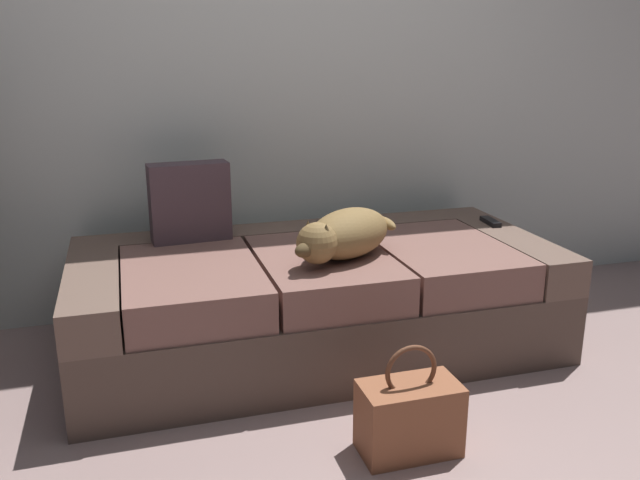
{
  "coord_description": "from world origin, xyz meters",
  "views": [
    {
      "loc": [
        -0.75,
        -1.45,
        1.28
      ],
      "look_at": [
        0.0,
        1.06,
        0.51
      ],
      "focal_mm": 37.21,
      "sensor_mm": 36.0,
      "label": 1
    }
  ],
  "objects_px": {
    "dog_tan": "(344,235)",
    "couch": "(317,299)",
    "throw_pillow": "(190,202)",
    "tv_remote": "(491,222)",
    "handbag": "(409,417)"
  },
  "relations": [
    {
      "from": "couch",
      "to": "tv_remote",
      "type": "bearing_deg",
      "value": 8.88
    },
    {
      "from": "dog_tan",
      "to": "couch",
      "type": "bearing_deg",
      "value": 111.43
    },
    {
      "from": "tv_remote",
      "to": "handbag",
      "type": "bearing_deg",
      "value": -125.8
    },
    {
      "from": "couch",
      "to": "throw_pillow",
      "type": "xyz_separation_m",
      "value": [
        -0.49,
        0.28,
        0.4
      ]
    },
    {
      "from": "tv_remote",
      "to": "throw_pillow",
      "type": "bearing_deg",
      "value": 179.48
    },
    {
      "from": "tv_remote",
      "to": "handbag",
      "type": "height_order",
      "value": "tv_remote"
    },
    {
      "from": "dog_tan",
      "to": "throw_pillow",
      "type": "relative_size",
      "value": 1.55
    },
    {
      "from": "dog_tan",
      "to": "handbag",
      "type": "relative_size",
      "value": 1.39
    },
    {
      "from": "dog_tan",
      "to": "handbag",
      "type": "xyz_separation_m",
      "value": [
        0.0,
        -0.67,
        -0.43
      ]
    },
    {
      "from": "handbag",
      "to": "tv_remote",
      "type": "bearing_deg",
      "value": 49.17
    },
    {
      "from": "couch",
      "to": "throw_pillow",
      "type": "relative_size",
      "value": 5.9
    },
    {
      "from": "dog_tan",
      "to": "tv_remote",
      "type": "xyz_separation_m",
      "value": [
        0.85,
        0.31,
        -0.09
      ]
    },
    {
      "from": "tv_remote",
      "to": "throw_pillow",
      "type": "relative_size",
      "value": 0.44
    },
    {
      "from": "couch",
      "to": "handbag",
      "type": "distance_m",
      "value": 0.84
    },
    {
      "from": "tv_remote",
      "to": "handbag",
      "type": "xyz_separation_m",
      "value": [
        -0.84,
        -0.98,
        -0.34
      ]
    }
  ]
}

